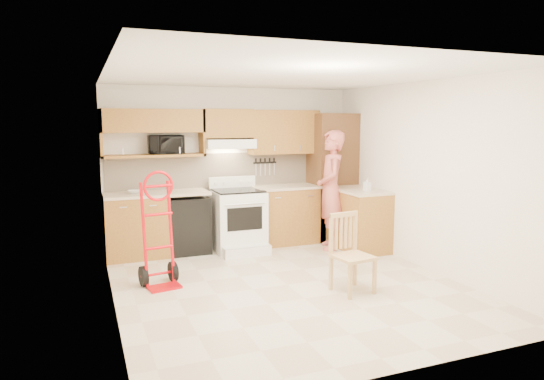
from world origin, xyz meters
TOP-DOWN VIEW (x-y plane):
  - floor at (0.00, 0.00)m, footprint 4.00×4.50m
  - ceiling at (0.00, 0.00)m, footprint 4.00×4.50m
  - wall_back at (0.00, 2.26)m, footprint 4.00×0.02m
  - wall_front at (0.00, -2.26)m, footprint 4.00×0.02m
  - wall_left at (-2.01, 0.00)m, footprint 0.02×4.50m
  - wall_right at (2.01, 0.00)m, footprint 0.02×4.50m
  - backsplash at (0.00, 2.23)m, footprint 3.92×0.03m
  - lower_cab_left at (-1.55, 1.95)m, footprint 0.90×0.60m
  - dishwasher at (-0.80, 1.95)m, footprint 0.60×0.60m
  - lower_cab_right at (0.83, 1.95)m, footprint 1.14×0.60m
  - countertop_left at (-1.25, 1.95)m, footprint 1.50×0.63m
  - countertop_right at (0.83, 1.95)m, footprint 1.14×0.63m
  - cab_return_right at (1.70, 1.15)m, footprint 0.60×1.00m
  - countertop_return at (1.70, 1.15)m, footprint 0.63×1.00m
  - pantry_tall at (1.65, 1.95)m, footprint 0.70×0.60m
  - upper_cab_left at (-1.25, 2.08)m, footprint 1.50×0.33m
  - upper_shelf_mw at (-1.25, 2.08)m, footprint 1.50×0.33m
  - upper_cab_center at (-0.12, 2.08)m, footprint 0.76×0.33m
  - upper_cab_right at (0.83, 2.08)m, footprint 1.14×0.33m
  - range_hood at (-0.12, 2.02)m, footprint 0.76×0.46m
  - knife_strip at (0.55, 2.21)m, footprint 0.40×0.05m
  - microwave at (-1.07, 2.08)m, footprint 0.51×0.35m
  - range at (-0.05, 1.73)m, footprint 0.75×0.99m
  - person at (1.32, 1.35)m, footprint 0.64×0.78m
  - hand_truck at (-1.43, 0.51)m, footprint 0.57×0.53m
  - dining_chair at (0.61, -0.51)m, footprint 0.47×0.50m
  - soap_bottle at (1.70, 0.93)m, footprint 0.10×0.10m
  - bowl at (-1.56, 1.95)m, footprint 0.21×0.21m

SIDE VIEW (x-z plane):
  - floor at x=0.00m, z-range -0.02..0.00m
  - dishwasher at x=-0.80m, z-range 0.00..0.85m
  - lower_cab_left at x=-1.55m, z-range 0.00..0.90m
  - lower_cab_right at x=0.83m, z-range 0.00..0.90m
  - cab_return_right at x=1.70m, z-range 0.00..0.90m
  - dining_chair at x=0.61m, z-range 0.00..0.91m
  - range at x=-0.05m, z-range 0.00..1.11m
  - hand_truck at x=-1.43m, z-range 0.00..1.26m
  - countertop_left at x=-1.25m, z-range 0.90..0.94m
  - countertop_right at x=0.83m, z-range 0.90..0.94m
  - countertop_return at x=1.70m, z-range 0.90..0.94m
  - person at x=1.32m, z-range 0.00..1.84m
  - bowl at x=-1.56m, z-range 0.94..0.99m
  - soap_bottle at x=1.70m, z-range 0.94..1.14m
  - pantry_tall at x=1.65m, z-range 0.00..2.10m
  - backsplash at x=0.00m, z-range 0.92..1.48m
  - knife_strip at x=0.55m, z-range 1.09..1.39m
  - wall_back at x=0.00m, z-range 0.00..2.50m
  - wall_front at x=0.00m, z-range 0.00..2.50m
  - wall_left at x=-2.01m, z-range 0.00..2.50m
  - wall_right at x=2.01m, z-range 0.00..2.50m
  - upper_shelf_mw at x=-1.25m, z-range 1.45..1.49m
  - microwave at x=-1.07m, z-range 1.49..1.77m
  - range_hood at x=-0.12m, z-range 1.56..1.70m
  - upper_cab_right at x=0.83m, z-range 1.45..2.15m
  - upper_cab_center at x=-0.12m, z-range 1.72..2.16m
  - upper_cab_left at x=-1.25m, z-range 1.81..2.15m
  - ceiling at x=0.00m, z-range 2.50..2.52m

